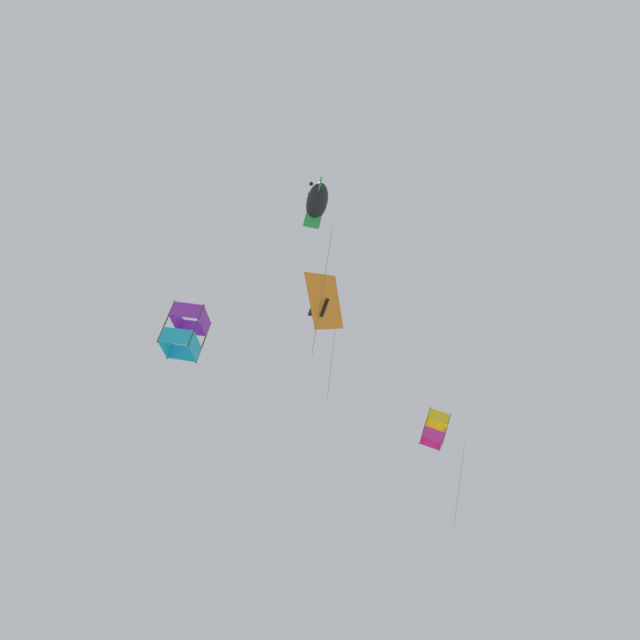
# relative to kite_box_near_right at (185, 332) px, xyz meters

# --- Properties ---
(kite_box_near_right) EXTENTS (1.83, 2.05, 2.29)m
(kite_box_near_right) POSITION_rel_kite_box_near_right_xyz_m (0.00, 0.00, 0.00)
(kite_box_near_right) COLOR purple
(kite_delta_far_centre) EXTENTS (3.39, 1.27, 6.46)m
(kite_delta_far_centre) POSITION_rel_kite_box_near_right_xyz_m (3.59, -4.78, 2.66)
(kite_delta_far_centre) COLOR orange
(kite_box_near_left) EXTENTS (2.31, 2.10, 5.77)m
(kite_box_near_left) POSITION_rel_kite_box_near_right_xyz_m (9.25, -8.26, -1.99)
(kite_box_near_left) COLOR yellow
(kite_fish_low_drifter) EXTENTS (1.71, 1.53, 9.06)m
(kite_fish_low_drifter) POSITION_rel_kite_box_near_right_xyz_m (-0.92, -6.31, 4.32)
(kite_fish_low_drifter) COLOR black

